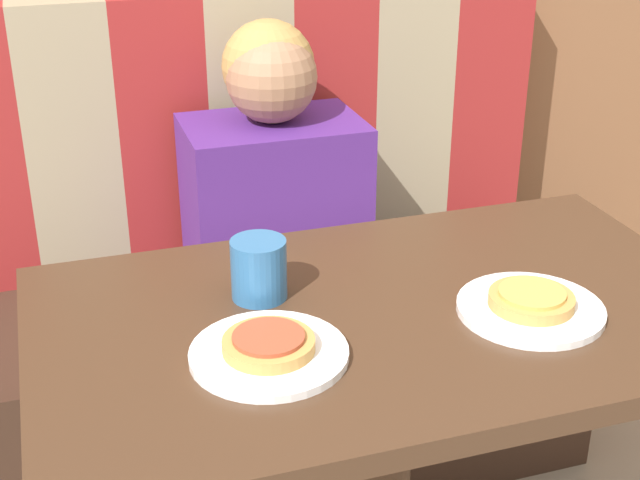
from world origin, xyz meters
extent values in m
cube|color=#382319|center=(0.00, 0.64, 0.23)|extent=(1.40, 0.54, 0.46)
cube|color=tan|center=(-0.40, 0.86, 0.77)|extent=(0.20, 0.10, 0.62)
cube|color=maroon|center=(-0.20, 0.86, 0.77)|extent=(0.20, 0.10, 0.62)
cube|color=tan|center=(0.00, 0.86, 0.77)|extent=(0.20, 0.10, 0.62)
cube|color=maroon|center=(0.20, 0.86, 0.77)|extent=(0.20, 0.10, 0.62)
cube|color=tan|center=(0.40, 0.86, 0.77)|extent=(0.20, 0.10, 0.62)
cube|color=maroon|center=(0.60, 0.86, 0.77)|extent=(0.20, 0.10, 0.62)
cube|color=#422B1C|center=(0.00, 0.00, 0.74)|extent=(1.05, 0.62, 0.03)
cube|color=#4C237A|center=(0.00, 0.64, 0.66)|extent=(0.37, 0.25, 0.39)
sphere|color=#9E7051|center=(0.00, 0.64, 0.95)|extent=(0.19, 0.19, 0.19)
sphere|color=#AD8447|center=(0.00, 0.66, 0.96)|extent=(0.19, 0.19, 0.19)
cylinder|color=white|center=(-0.20, -0.08, 0.76)|extent=(0.22, 0.22, 0.01)
cylinder|color=white|center=(0.20, -0.08, 0.76)|extent=(0.22, 0.22, 0.01)
cylinder|color=#C68E47|center=(-0.20, -0.08, 0.77)|extent=(0.13, 0.13, 0.02)
cylinder|color=#AD472D|center=(-0.20, -0.08, 0.79)|extent=(0.10, 0.10, 0.01)
cylinder|color=#C68E47|center=(0.20, -0.08, 0.77)|extent=(0.13, 0.13, 0.02)
cylinder|color=gold|center=(0.20, -0.08, 0.79)|extent=(0.10, 0.10, 0.01)
cylinder|color=#2D669E|center=(-0.17, 0.10, 0.80)|extent=(0.09, 0.09, 0.09)
camera|label=1|loc=(-0.45, -1.07, 1.41)|focal=50.00mm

